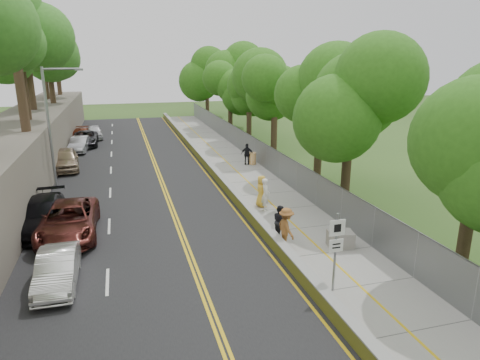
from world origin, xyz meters
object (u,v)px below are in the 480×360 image
object	(u,v)px
concrete_block	(340,239)
painter_0	(261,191)
car_1	(57,269)
streetlight	(52,120)
signpost	(336,244)
person_far	(247,154)
construction_barrel	(252,158)
car_2	(69,220)

from	to	relation	value
concrete_block	painter_0	bearing A→B (deg)	105.41
car_1	painter_0	world-z (taller)	painter_0
streetlight	signpost	world-z (taller)	streetlight
streetlight	car_1	world-z (taller)	streetlight
car_1	person_far	world-z (taller)	person_far
concrete_block	car_1	size ratio (longest dim) A/B	0.28
streetlight	painter_0	bearing A→B (deg)	-31.30
signpost	streetlight	bearing A→B (deg)	124.08
streetlight	car_1	xyz separation A→B (m)	(1.46, -13.72, -3.94)
concrete_block	person_far	distance (m)	16.40
person_far	construction_barrel	bearing A→B (deg)	-160.16
construction_barrel	painter_0	xyz separation A→B (m)	(-2.61, -10.05, 0.46)
streetlight	painter_0	distance (m)	14.41
streetlight	signpost	xyz separation A→B (m)	(11.51, -17.02, -2.68)
construction_barrel	person_far	xyz separation A→B (m)	(-0.46, -0.01, 0.39)
streetlight	car_1	size ratio (longest dim) A/B	1.99
signpost	concrete_block	distance (m)	4.33
signpost	painter_0	distance (m)	9.83
car_2	person_far	xyz separation A→B (m)	(12.63, 11.57, 0.08)
signpost	painter_0	world-z (taller)	signpost
car_1	person_far	size ratio (longest dim) A/B	2.30
car_1	signpost	bearing A→B (deg)	-18.08
concrete_block	car_2	world-z (taller)	car_2
car_2	concrete_block	bearing A→B (deg)	-20.83
painter_0	car_2	bearing A→B (deg)	89.61
concrete_block	car_2	xyz separation A→B (m)	(-12.24, 4.81, 0.42)
signpost	car_1	world-z (taller)	signpost
streetlight	car_1	bearing A→B (deg)	-83.92
painter_0	person_far	distance (m)	10.26
signpost	concrete_block	size ratio (longest dim) A/B	2.73
streetlight	person_far	xyz separation A→B (m)	(14.06, 2.79, -3.71)
painter_0	person_far	xyz separation A→B (m)	(2.15, 10.03, -0.06)
painter_0	car_1	bearing A→B (deg)	113.10
painter_0	streetlight	bearing A→B (deg)	49.99
construction_barrel	streetlight	bearing A→B (deg)	-169.06
concrete_block	painter_0	xyz separation A→B (m)	(-1.75, 6.35, 0.56)
streetlight	construction_barrel	xyz separation A→B (m)	(14.52, 2.81, -4.11)
construction_barrel	car_2	xyz separation A→B (m)	(-13.10, -11.58, 0.31)
signpost	car_2	size ratio (longest dim) A/B	0.53
signpost	car_2	distance (m)	13.07
signpost	person_far	world-z (taller)	signpost
concrete_block	car_2	bearing A→B (deg)	158.52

